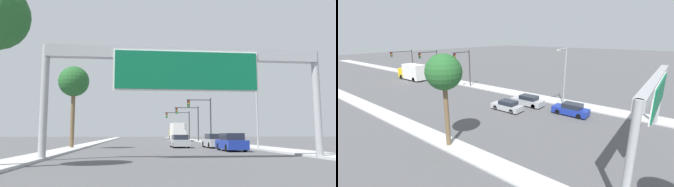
% 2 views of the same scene
% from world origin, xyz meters
% --- Properties ---
extents(sidewalk_right, '(3.00, 120.00, 0.15)m').
position_xyz_m(sidewalk_right, '(9.50, 60.00, 0.07)').
color(sidewalk_right, '#B8B8B8').
rests_on(sidewalk_right, ground).
extents(median_strip_left, '(2.00, 120.00, 0.15)m').
position_xyz_m(median_strip_left, '(-9.00, 60.00, 0.07)').
color(median_strip_left, '#B8B8B8').
rests_on(median_strip_left, ground).
extents(sign_gantry, '(16.84, 0.73, 6.61)m').
position_xyz_m(sign_gantry, '(0.00, 17.89, 5.37)').
color(sign_gantry, '#9EA0A5').
rests_on(sign_gantry, ground).
extents(car_far_left, '(1.73, 4.22, 1.36)m').
position_xyz_m(car_far_left, '(1.75, 33.79, 0.64)').
color(car_far_left, '#A5A8AD').
rests_on(car_far_left, ground).
extents(car_mid_left, '(1.73, 4.60, 1.47)m').
position_xyz_m(car_mid_left, '(5.25, 32.86, 0.69)').
color(car_mid_left, '#A5A8AD').
rests_on(car_mid_left, ground).
extents(car_near_right, '(1.74, 4.35, 1.52)m').
position_xyz_m(car_near_right, '(5.25, 26.56, 0.71)').
color(car_near_right, navy).
rests_on(car_near_right, ground).
extents(truck_box_primary, '(2.43, 7.81, 3.47)m').
position_xyz_m(truck_box_primary, '(5.25, 62.76, 1.76)').
color(truck_box_primary, yellow).
rests_on(truck_box_primary, ground).
extents(traffic_light_near_intersection, '(3.81, 0.32, 6.90)m').
position_xyz_m(traffic_light_near_intersection, '(7.39, 48.00, 4.57)').
color(traffic_light_near_intersection, '#2D2D30').
rests_on(traffic_light_near_intersection, ground).
extents(traffic_light_mid_block, '(4.45, 0.32, 6.49)m').
position_xyz_m(traffic_light_mid_block, '(7.13, 58.00, 4.37)').
color(traffic_light_mid_block, '#2D2D30').
rests_on(traffic_light_mid_block, ground).
extents(traffic_light_far_intersection, '(5.36, 0.32, 6.21)m').
position_xyz_m(traffic_light_far_intersection, '(6.77, 68.00, 4.26)').
color(traffic_light_far_intersection, '#2D2D30').
rests_on(traffic_light_far_intersection, ground).
extents(palm_tree_background, '(3.03, 3.03, 8.19)m').
position_xyz_m(palm_tree_background, '(-9.16, 31.92, 6.55)').
color(palm_tree_background, brown).
rests_on(palm_tree_background, ground).
extents(street_lamp_right, '(2.73, 0.28, 8.01)m').
position_xyz_m(street_lamp_right, '(8.24, 29.09, 4.79)').
color(street_lamp_right, '#9EA0A5').
rests_on(street_lamp_right, ground).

